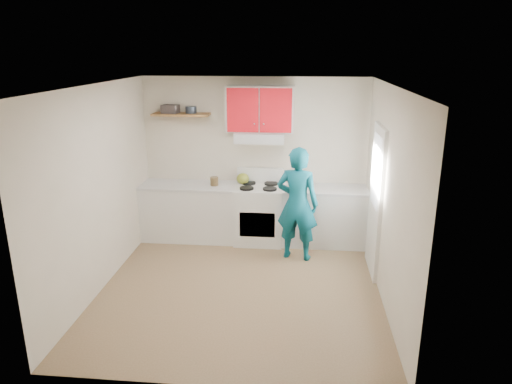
# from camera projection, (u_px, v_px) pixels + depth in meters

# --- Properties ---
(floor) EXTENTS (3.80, 3.80, 0.00)m
(floor) POSITION_uv_depth(u_px,v_px,m) (241.00, 287.00, 6.13)
(floor) COLOR brown
(floor) RESTS_ON ground
(ceiling) EXTENTS (3.60, 3.80, 0.04)m
(ceiling) POSITION_uv_depth(u_px,v_px,m) (238.00, 86.00, 5.36)
(ceiling) COLOR white
(ceiling) RESTS_ON floor
(back_wall) EXTENTS (3.60, 0.04, 2.60)m
(back_wall) POSITION_uv_depth(u_px,v_px,m) (255.00, 159.00, 7.55)
(back_wall) COLOR beige
(back_wall) RESTS_ON floor
(front_wall) EXTENTS (3.60, 0.04, 2.60)m
(front_wall) POSITION_uv_depth(u_px,v_px,m) (211.00, 259.00, 3.94)
(front_wall) COLOR beige
(front_wall) RESTS_ON floor
(left_wall) EXTENTS (0.04, 3.80, 2.60)m
(left_wall) POSITION_uv_depth(u_px,v_px,m) (99.00, 189.00, 5.91)
(left_wall) COLOR beige
(left_wall) RESTS_ON floor
(right_wall) EXTENTS (0.04, 3.80, 2.60)m
(right_wall) POSITION_uv_depth(u_px,v_px,m) (388.00, 197.00, 5.58)
(right_wall) COLOR beige
(right_wall) RESTS_ON floor
(door) EXTENTS (0.05, 0.85, 2.05)m
(door) POSITION_uv_depth(u_px,v_px,m) (376.00, 201.00, 6.33)
(door) COLOR white
(door) RESTS_ON floor
(door_glass) EXTENTS (0.01, 0.55, 0.95)m
(door_glass) POSITION_uv_depth(u_px,v_px,m) (376.00, 171.00, 6.21)
(door_glass) COLOR white
(door_glass) RESTS_ON door
(counter_left) EXTENTS (1.52, 0.60, 0.90)m
(counter_left) POSITION_uv_depth(u_px,v_px,m) (190.00, 212.00, 7.62)
(counter_left) COLOR silver
(counter_left) RESTS_ON floor
(counter_right) EXTENTS (1.32, 0.60, 0.90)m
(counter_right) POSITION_uv_depth(u_px,v_px,m) (324.00, 216.00, 7.41)
(counter_right) COLOR silver
(counter_right) RESTS_ON floor
(stove) EXTENTS (0.76, 0.65, 0.92)m
(stove) POSITION_uv_depth(u_px,v_px,m) (259.00, 214.00, 7.48)
(stove) COLOR white
(stove) RESTS_ON floor
(range_hood) EXTENTS (0.76, 0.44, 0.15)m
(range_hood) POSITION_uv_depth(u_px,v_px,m) (260.00, 137.00, 7.22)
(range_hood) COLOR silver
(range_hood) RESTS_ON back_wall
(upper_cabinets) EXTENTS (1.02, 0.33, 0.70)m
(upper_cabinets) POSITION_uv_depth(u_px,v_px,m) (260.00, 109.00, 7.15)
(upper_cabinets) COLOR red
(upper_cabinets) RESTS_ON back_wall
(shelf) EXTENTS (0.90, 0.30, 0.04)m
(shelf) POSITION_uv_depth(u_px,v_px,m) (181.00, 114.00, 7.31)
(shelf) COLOR brown
(shelf) RESTS_ON back_wall
(books) EXTENTS (0.28, 0.22, 0.13)m
(books) POSITION_uv_depth(u_px,v_px,m) (170.00, 109.00, 7.29)
(books) COLOR #3D3638
(books) RESTS_ON shelf
(tin) EXTENTS (0.23, 0.23, 0.11)m
(tin) POSITION_uv_depth(u_px,v_px,m) (191.00, 110.00, 7.30)
(tin) COLOR #333D4C
(tin) RESTS_ON shelf
(kettle) EXTENTS (0.23, 0.23, 0.17)m
(kettle) POSITION_uv_depth(u_px,v_px,m) (243.00, 179.00, 7.49)
(kettle) COLOR olive
(kettle) RESTS_ON stove
(crock) EXTENTS (0.14, 0.14, 0.16)m
(crock) POSITION_uv_depth(u_px,v_px,m) (214.00, 182.00, 7.41)
(crock) COLOR #4A3920
(crock) RESTS_ON counter_left
(cutting_board) EXTENTS (0.37, 0.31, 0.02)m
(cutting_board) POSITION_uv_depth(u_px,v_px,m) (297.00, 189.00, 7.28)
(cutting_board) COLOR olive
(cutting_board) RESTS_ON counter_right
(silicone_mat) EXTENTS (0.31, 0.26, 0.01)m
(silicone_mat) POSITION_uv_depth(u_px,v_px,m) (356.00, 189.00, 7.28)
(silicone_mat) COLOR red
(silicone_mat) RESTS_ON counter_right
(person) EXTENTS (0.69, 0.53, 1.69)m
(person) POSITION_uv_depth(u_px,v_px,m) (297.00, 204.00, 6.77)
(person) COLOR #0B5466
(person) RESTS_ON floor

